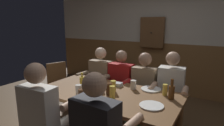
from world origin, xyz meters
name	(u,v)px	position (x,y,z in m)	size (l,w,h in m)	color
back_wall_upper	(165,12)	(0.00, 2.36, 1.90)	(6.23, 0.12, 1.43)	beige
back_wall_wainscot	(162,67)	(0.00, 2.36, 0.59)	(6.23, 0.12, 1.18)	brown
dining_table	(107,99)	(0.00, -0.13, 0.66)	(1.87, 0.95, 0.76)	brown
person_0	(99,78)	(-0.63, 0.58, 0.67)	(0.57, 0.51, 1.22)	#997F60
person_1	(119,82)	(-0.21, 0.58, 0.66)	(0.57, 0.53, 1.20)	#AD1919
person_2	(142,87)	(0.21, 0.56, 0.65)	(0.52, 0.52, 1.19)	#997F60
person_3	(170,91)	(0.64, 0.58, 0.68)	(0.53, 0.56, 1.24)	silver
person_4	(44,111)	(-0.38, -0.83, 0.69)	(0.57, 0.53, 1.25)	silver
chair_empty_far_end	(60,84)	(-1.45, 0.41, 0.48)	(0.57, 0.57, 0.88)	brown
condiment_caddy	(117,84)	(-0.01, 0.15, 0.78)	(0.14, 0.10, 0.05)	#B2B7BC
plate_0	(152,106)	(0.64, -0.24, 0.77)	(0.26, 0.26, 0.01)	white
plate_1	(151,89)	(0.46, 0.26, 0.77)	(0.27, 0.27, 0.01)	white
bottle_0	(82,82)	(-0.37, -0.18, 0.84)	(0.07, 0.07, 0.22)	gold
bottle_1	(172,91)	(0.77, 0.08, 0.85)	(0.07, 0.07, 0.25)	#593314
pint_glass_0	(81,94)	(-0.14, -0.48, 0.82)	(0.08, 0.08, 0.12)	#4C2D19
pint_glass_1	(100,86)	(-0.11, -0.12, 0.82)	(0.08, 0.08, 0.12)	#4C2D19
pint_glass_2	(165,90)	(0.67, 0.15, 0.83)	(0.06, 0.06, 0.14)	#E5C64C
pint_glass_3	(112,92)	(0.16, -0.27, 0.83)	(0.07, 0.07, 0.15)	#E5C64C
pint_glass_4	(133,85)	(0.24, 0.16, 0.82)	(0.08, 0.08, 0.12)	white
pint_glass_5	(113,86)	(0.06, -0.07, 0.83)	(0.07, 0.07, 0.15)	#E5C64C
pint_glass_6	(109,89)	(0.07, -0.19, 0.83)	(0.08, 0.08, 0.15)	#4C2D19
pint_glass_7	(79,90)	(-0.23, -0.42, 0.83)	(0.08, 0.08, 0.14)	white
wall_dart_cabinet	(152,32)	(-0.24, 2.23, 1.43)	(0.56, 0.15, 0.70)	brown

